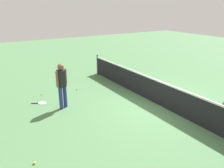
# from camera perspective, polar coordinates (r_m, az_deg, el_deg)

# --- Properties ---
(ground_plane) EXTENTS (40.00, 40.00, 0.00)m
(ground_plane) POSITION_cam_1_polar(r_m,az_deg,el_deg) (8.92, 11.80, -5.21)
(ground_plane) COLOR #4C7A4C
(court_net) EXTENTS (10.09, 0.09, 1.07)m
(court_net) POSITION_cam_1_polar(r_m,az_deg,el_deg) (8.73, 12.02, -2.21)
(court_net) COLOR #4C4C51
(court_net) RESTS_ON ground_plane
(player_near_side) EXTENTS (0.46, 0.50, 1.70)m
(player_near_side) POSITION_cam_1_polar(r_m,az_deg,el_deg) (8.34, -12.58, 0.43)
(player_near_side) COLOR navy
(player_near_side) RESTS_ON ground_plane
(tennis_racket_near_player) EXTENTS (0.42, 0.60, 0.03)m
(tennis_racket_near_player) POSITION_cam_1_polar(r_m,az_deg,el_deg) (9.29, -17.40, -4.62)
(tennis_racket_near_player) COLOR white
(tennis_racket_near_player) RESTS_ON ground_plane
(tennis_ball_near_player) EXTENTS (0.07, 0.07, 0.07)m
(tennis_ball_near_player) POSITION_cam_1_polar(r_m,az_deg,el_deg) (10.38, -8.83, -1.27)
(tennis_ball_near_player) COLOR #C6E033
(tennis_ball_near_player) RESTS_ON ground_plane
(tennis_ball_midcourt) EXTENTS (0.07, 0.07, 0.07)m
(tennis_ball_midcourt) POSITION_cam_1_polar(r_m,az_deg,el_deg) (10.13, -17.38, -2.48)
(tennis_ball_midcourt) COLOR #C6E033
(tennis_ball_midcourt) RESTS_ON ground_plane
(tennis_ball_baseline) EXTENTS (0.07, 0.07, 0.07)m
(tennis_ball_baseline) POSITION_cam_1_polar(r_m,az_deg,el_deg) (6.07, -19.02, -18.35)
(tennis_ball_baseline) COLOR #C6E033
(tennis_ball_baseline) RESTS_ON ground_plane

